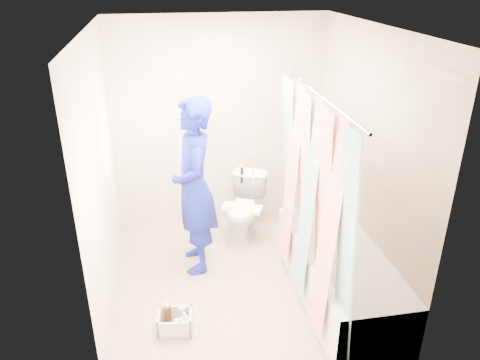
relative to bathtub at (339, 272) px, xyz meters
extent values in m
plane|color=gray|center=(-0.85, 0.43, -0.27)|extent=(2.60, 2.60, 0.00)
cube|color=white|center=(-0.85, 0.43, 2.13)|extent=(2.40, 2.60, 0.02)
cube|color=beige|center=(-0.85, 1.73, 0.93)|extent=(2.40, 0.02, 2.40)
cube|color=beige|center=(-0.85, -0.88, 0.93)|extent=(2.40, 0.02, 2.40)
cube|color=beige|center=(-2.05, 0.43, 0.93)|extent=(0.02, 2.60, 2.40)
cube|color=beige|center=(0.35, 0.43, 0.93)|extent=(0.02, 2.60, 2.40)
cube|color=white|center=(0.00, 0.00, -0.02)|extent=(0.70, 1.75, 0.50)
cube|color=white|center=(0.00, 0.00, 0.19)|extent=(0.58, 1.63, 0.06)
cylinder|color=silver|center=(-0.33, 0.00, 1.68)|extent=(0.02, 1.90, 0.02)
cube|color=white|center=(-0.33, 0.00, 0.75)|extent=(0.06, 1.75, 1.80)
imported|color=white|center=(-0.66, 1.22, 0.09)|extent=(0.65, 0.79, 0.71)
cube|color=white|center=(-0.71, 1.12, 0.15)|extent=(0.47, 0.35, 0.03)
cylinder|color=black|center=(-0.65, 1.42, 0.41)|extent=(0.03, 0.03, 0.21)
cylinder|color=yellow|center=(-0.65, 1.42, 0.52)|extent=(0.06, 0.06, 0.03)
cylinder|color=silver|center=(-0.53, 1.37, 0.39)|extent=(0.03, 0.03, 0.17)
imported|color=#1017A9|center=(-1.24, 0.75, 0.62)|extent=(0.46, 0.67, 1.78)
cube|color=silver|center=(-1.52, -0.20, -0.25)|extent=(0.32, 0.27, 0.03)
cube|color=silver|center=(-1.66, -0.18, -0.18)|extent=(0.05, 0.23, 0.17)
cube|color=silver|center=(-1.39, -0.21, -0.18)|extent=(0.05, 0.23, 0.17)
cube|color=silver|center=(-1.54, -0.30, -0.18)|extent=(0.29, 0.06, 0.17)
cube|color=silver|center=(-1.51, -0.09, -0.18)|extent=(0.29, 0.06, 0.17)
cylinder|color=#3E1D0C|center=(-1.58, -0.15, -0.14)|extent=(0.07, 0.07, 0.19)
cylinder|color=white|center=(-1.46, -0.16, -0.15)|extent=(0.06, 0.06, 0.17)
cylinder|color=#FFEAC7|center=(-1.51, -0.25, -0.18)|extent=(0.04, 0.04, 0.12)
cylinder|color=#3E1D0C|center=(-1.60, -0.24, -0.21)|extent=(0.06, 0.06, 0.06)
cylinder|color=gold|center=(-1.60, -0.24, -0.18)|extent=(0.06, 0.06, 0.01)
imported|color=silver|center=(-1.44, -0.25, -0.15)|extent=(0.10, 0.10, 0.18)
camera|label=1|loc=(-1.53, -3.34, 2.58)|focal=35.00mm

